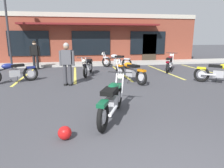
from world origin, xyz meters
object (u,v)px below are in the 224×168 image
Objects in this scene: motorcycle_orange_scrambler at (170,63)px; person_in_shorts_foreground at (67,62)px; motorcycle_silver_naked at (221,73)px; person_by_back_row at (35,53)px; motorcycle_foreground_classic at (112,99)px; helmet_on_pavement at (65,133)px; motorcycle_red_sportbike at (88,66)px; motorcycle_blue_standard at (12,72)px; parking_lot_lamp_post at (5,10)px; motorcycle_black_cruiser at (116,60)px; motorcycle_green_cafe_racer at (130,71)px.

person_in_shorts_foreground reaches higher than motorcycle_orange_scrambler.
motorcycle_silver_naked is at bearing -7.36° from person_in_shorts_foreground.
person_by_back_row reaches higher than motorcycle_silver_naked.
helmet_on_pavement is at bearing -140.58° from motorcycle_foreground_classic.
motorcycle_red_sportbike is (-0.21, 5.73, 0.00)m from motorcycle_foreground_classic.
motorcycle_blue_standard is 5.10m from parking_lot_lamp_post.
motorcycle_black_cruiser is 4.15m from motorcycle_green_cafe_racer.
motorcycle_red_sportbike is at bearing -32.29° from parking_lot_lamp_post.
motorcycle_foreground_classic is at bearing -110.84° from motorcycle_green_cafe_racer.
motorcycle_orange_scrambler is (4.38, 6.13, 0.00)m from motorcycle_foreground_classic.
motorcycle_foreground_classic is 8.71m from person_by_back_row.
person_in_shorts_foreground and person_by_back_row have the same top height.
motorcycle_red_sportbike is at bearing -130.47° from motorcycle_black_cruiser.
person_in_shorts_foreground is (-0.93, -2.15, 0.49)m from motorcycle_red_sportbike.
parking_lot_lamp_post is (-6.28, 0.58, 2.88)m from motorcycle_black_cruiser.
motorcycle_black_cruiser is 1.05× the size of person_by_back_row.
motorcycle_foreground_classic is at bearing -101.89° from motorcycle_black_cruiser.
parking_lot_lamp_post is at bearing 165.17° from motorcycle_orange_scrambler.
motorcycle_red_sportbike is 0.40× the size of parking_lot_lamp_post.
motorcycle_silver_naked and motorcycle_green_cafe_racer have the same top height.
helmet_on_pavement is (2.39, -5.34, -0.33)m from motorcycle_blue_standard.
motorcycle_orange_scrambler reaches higher than helmet_on_pavement.
motorcycle_red_sportbike is 7.97× the size of helmet_on_pavement.
motorcycle_orange_scrambler is (2.94, 2.35, 0.00)m from motorcycle_green_cafe_racer.
motorcycle_black_cruiser is (1.67, 7.92, 0.00)m from motorcycle_foreground_classic.
person_by_back_row is 9.25m from helmet_on_pavement.
motorcycle_blue_standard is 7.62× the size of helmet_on_pavement.
motorcycle_foreground_classic is 1.13× the size of motorcycle_silver_naked.
person_in_shorts_foreground reaches higher than helmet_on_pavement.
motorcycle_silver_naked is 6.70× the size of helmet_on_pavement.
person_by_back_row is (-2.92, 2.39, 0.49)m from motorcycle_red_sportbike.
motorcycle_foreground_classic is at bearing -68.91° from person_by_back_row.
motorcycle_green_cafe_racer is 7.65× the size of helmet_on_pavement.
motorcycle_foreground_classic is 1.00× the size of motorcycle_blue_standard.
person_in_shorts_foreground is at bearing -66.31° from person_by_back_row.
helmet_on_pavement is 0.05× the size of parking_lot_lamp_post.
motorcycle_green_cafe_racer is (1.65, -1.94, 0.00)m from motorcycle_red_sportbike.
parking_lot_lamp_post reaches higher than person_by_back_row.
parking_lot_lamp_post reaches higher than motorcycle_black_cruiser.
motorcycle_foreground_classic and motorcycle_blue_standard have the same top height.
motorcycle_silver_naked is 11.59m from parking_lot_lamp_post.
person_in_shorts_foreground is at bearing -113.46° from motorcycle_red_sportbike.
person_by_back_row reaches higher than motorcycle_green_cafe_racer.
motorcycle_silver_naked is (3.37, -5.14, 0.00)m from motorcycle_black_cruiser.
person_in_shorts_foreground is (2.31, -0.89, 0.49)m from motorcycle_blue_standard.
motorcycle_orange_scrambler is at bearing 101.19° from motorcycle_silver_naked.
motorcycle_blue_standard is at bearing 168.75° from motorcycle_silver_naked.
motorcycle_black_cruiser is 6.94m from parking_lot_lamp_post.
motorcycle_silver_naked is 1.04× the size of person_in_shorts_foreground.
motorcycle_black_cruiser is at bearing 34.04° from motorcycle_blue_standard.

